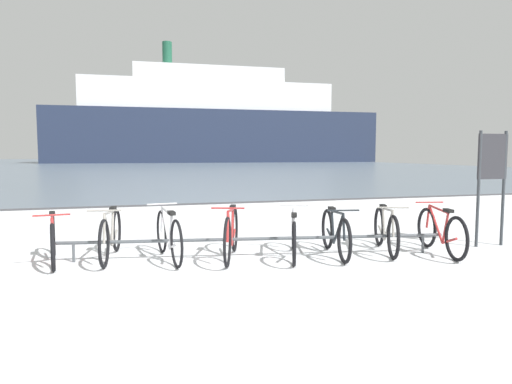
% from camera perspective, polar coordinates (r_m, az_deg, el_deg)
% --- Properties ---
extents(ground, '(80.00, 132.00, 0.08)m').
position_cam_1_polar(ground, '(57.63, -15.70, 3.19)').
color(ground, white).
extents(bike_rack, '(5.79, 1.02, 0.31)m').
position_cam_1_polar(bike_rack, '(6.80, 0.00, -6.00)').
color(bike_rack, '#4C5156').
rests_on(bike_rack, ground).
extents(bicycle_0, '(0.46, 1.62, 0.75)m').
position_cam_1_polar(bicycle_0, '(7.05, -24.25, -5.48)').
color(bicycle_0, black).
rests_on(bicycle_0, ground).
extents(bicycle_1, '(0.46, 1.74, 0.79)m').
position_cam_1_polar(bicycle_1, '(7.01, -17.87, -5.19)').
color(bicycle_1, black).
rests_on(bicycle_1, ground).
extents(bicycle_2, '(0.46, 1.69, 0.79)m').
position_cam_1_polar(bicycle_2, '(6.75, -11.00, -5.41)').
color(bicycle_2, black).
rests_on(bicycle_2, ground).
extents(bicycle_3, '(0.66, 1.63, 0.82)m').
position_cam_1_polar(bicycle_3, '(6.69, -3.14, -5.32)').
color(bicycle_3, black).
rests_on(bicycle_3, ground).
extents(bicycle_4, '(0.70, 1.63, 0.74)m').
position_cam_1_polar(bicycle_4, '(6.83, 4.78, -5.42)').
color(bicycle_4, black).
rests_on(bicycle_4, ground).
extents(bicycle_5, '(0.50, 1.63, 0.76)m').
position_cam_1_polar(bicycle_5, '(7.00, 9.98, -5.15)').
color(bicycle_5, black).
rests_on(bicycle_5, ground).
extents(bicycle_6, '(0.67, 1.58, 0.77)m').
position_cam_1_polar(bicycle_6, '(7.43, 16.07, -4.65)').
color(bicycle_6, black).
rests_on(bicycle_6, ground).
extents(bicycle_7, '(0.52, 1.61, 0.77)m').
position_cam_1_polar(bicycle_7, '(7.59, 22.27, -4.63)').
color(bicycle_7, black).
rests_on(bicycle_7, ground).
extents(info_sign, '(0.55, 0.07, 1.93)m').
position_cam_1_polar(info_sign, '(8.47, 27.65, 2.64)').
color(info_sign, '#33383D').
rests_on(info_sign, ground).
extents(ferry_ship, '(53.94, 10.51, 19.22)m').
position_cam_1_polar(ferry_ship, '(76.12, -5.20, 8.63)').
color(ferry_ship, '#232D47').
rests_on(ferry_ship, ground).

